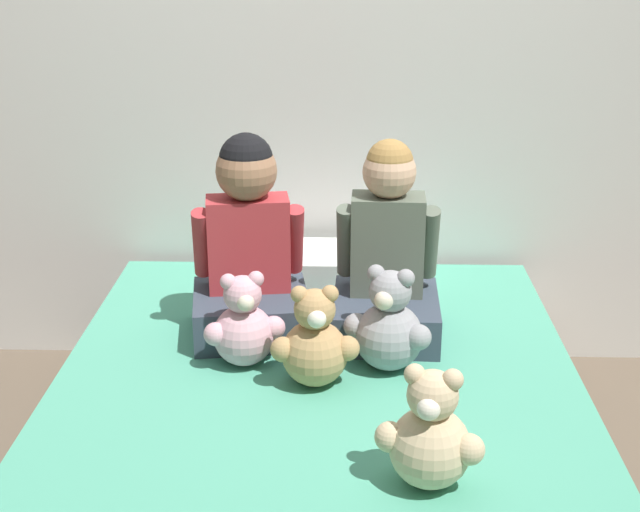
{
  "coord_description": "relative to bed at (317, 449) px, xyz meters",
  "views": [
    {
      "loc": [
        0.07,
        -2.19,
        1.62
      ],
      "look_at": [
        0.0,
        0.28,
        0.69
      ],
      "focal_mm": 50.0,
      "sensor_mm": 36.0,
      "label": 1
    }
  ],
  "objects": [
    {
      "name": "pillow_at_headboard",
      "position": [
        0.0,
        0.78,
        0.26
      ],
      "size": [
        0.58,
        0.29,
        0.11
      ],
      "color": "white",
      "rests_on": "bed"
    },
    {
      "name": "ground_plane",
      "position": [
        0.0,
        0.0,
        -0.2
      ],
      "size": [
        14.0,
        14.0,
        0.0
      ],
      "primitive_type": "plane",
      "color": "brown"
    },
    {
      "name": "wall_behind_bed",
      "position": [
        0.0,
        1.03,
        1.05
      ],
      "size": [
        8.0,
        0.06,
        2.5
      ],
      "color": "silver",
      "rests_on": "ground_plane"
    },
    {
      "name": "teddy_bear_between_children",
      "position": [
        -0.01,
        0.01,
        0.33
      ],
      "size": [
        0.25,
        0.19,
        0.29
      ],
      "rotation": [
        0.0,
        0.0,
        0.08
      ],
      "color": "tan",
      "rests_on": "bed"
    },
    {
      "name": "child_on_left",
      "position": [
        -0.22,
        0.36,
        0.47
      ],
      "size": [
        0.39,
        0.37,
        0.63
      ],
      "rotation": [
        0.0,
        0.0,
        0.14
      ],
      "color": "#384251",
      "rests_on": "bed"
    },
    {
      "name": "teddy_bear_held_by_left_child",
      "position": [
        -0.22,
        0.13,
        0.32
      ],
      "size": [
        0.23,
        0.18,
        0.28
      ],
      "rotation": [
        0.0,
        0.0,
        0.29
      ],
      "color": "#DBA3B2",
      "rests_on": "bed"
    },
    {
      "name": "child_on_right",
      "position": [
        0.2,
        0.36,
        0.44
      ],
      "size": [
        0.34,
        0.36,
        0.61
      ],
      "rotation": [
        0.0,
        0.0,
        -0.04
      ],
      "color": "#384251",
      "rests_on": "bed"
    },
    {
      "name": "bed",
      "position": [
        0.0,
        0.0,
        0.0
      ],
      "size": [
        1.51,
        1.91,
        0.41
      ],
      "color": "#997F60",
      "rests_on": "ground_plane"
    },
    {
      "name": "teddy_bear_at_foot_of_bed",
      "position": [
        0.27,
        -0.45,
        0.33
      ],
      "size": [
        0.24,
        0.19,
        0.3
      ],
      "rotation": [
        0.0,
        0.0,
        -0.26
      ],
      "color": "#D1B78E",
      "rests_on": "bed"
    },
    {
      "name": "teddy_bear_held_by_right_child",
      "position": [
        0.2,
        0.11,
        0.34
      ],
      "size": [
        0.25,
        0.2,
        0.31
      ],
      "rotation": [
        0.0,
        0.0,
        -0.38
      ],
      "color": "#939399",
      "rests_on": "bed"
    }
  ]
}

